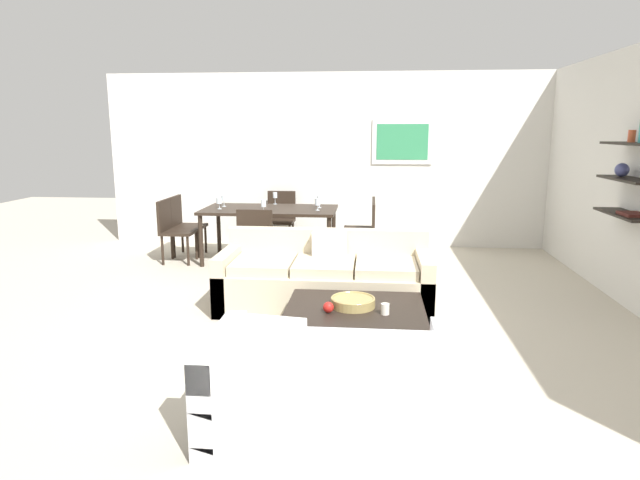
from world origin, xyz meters
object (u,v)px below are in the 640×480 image
(dining_table, at_px, (270,213))
(dining_chair_foot, at_px, (257,238))
(wine_glass_left_near, at_px, (219,201))
(coffee_table, at_px, (355,329))
(wine_glass_right_near, at_px, (318,202))
(wine_glass_foot, at_px, (263,204))
(candle_jar, at_px, (385,309))
(wine_glass_head, at_px, (275,196))
(dining_chair_left_far, at_px, (183,221))
(wine_glass_left_far, at_px, (224,199))
(apple_on_coffee_table, at_px, (328,307))
(wine_glass_right_far, at_px, (319,200))
(sofa_beige, at_px, (325,280))
(loveseat_white, at_px, (331,388))
(dining_chair_right_far, at_px, (365,224))
(dining_chair_head, at_px, (281,216))
(dining_chair_right_near, at_px, (365,230))
(dining_chair_left_near, at_px, (173,227))

(dining_table, distance_m, dining_chair_foot, 0.92)
(wine_glass_left_near, bearing_deg, coffee_table, -56.45)
(wine_glass_right_near, bearing_deg, wine_glass_foot, -155.56)
(candle_jar, distance_m, wine_glass_head, 4.03)
(dining_chair_left_far, bearing_deg, wine_glass_head, 9.02)
(wine_glass_left_far, bearing_deg, coffee_table, -58.50)
(dining_table, height_order, dining_chair_left_far, dining_chair_left_far)
(apple_on_coffee_table, bearing_deg, dining_table, 108.42)
(dining_chair_foot, xyz_separation_m, wine_glass_left_far, (-0.69, 1.02, 0.36))
(wine_glass_left_far, height_order, wine_glass_right_far, wine_glass_right_far)
(sofa_beige, xyz_separation_m, loveseat_white, (0.24, -2.39, 0.00))
(dining_chair_right_far, xyz_separation_m, wine_glass_head, (-1.33, 0.21, 0.37))
(loveseat_white, height_order, dining_table, loveseat_white)
(dining_chair_head, bearing_deg, dining_chair_right_near, -40.09)
(wine_glass_right_far, xyz_separation_m, wine_glass_right_near, (0.00, -0.24, -0.00))
(candle_jar, bearing_deg, dining_chair_foot, 123.20)
(coffee_table, relative_size, dining_chair_left_far, 1.31)
(dining_chair_head, height_order, wine_glass_foot, wine_glass_foot)
(dining_chair_head, distance_m, dining_chair_right_near, 1.74)
(apple_on_coffee_table, distance_m, dining_chair_foot, 2.59)
(dining_chair_right_far, bearing_deg, dining_table, -170.54)
(apple_on_coffee_table, relative_size, wine_glass_foot, 0.50)
(dining_chair_left_far, xyz_separation_m, wine_glass_right_far, (2.02, -0.10, 0.36))
(dining_chair_left_near, bearing_deg, wine_glass_right_far, 9.68)
(apple_on_coffee_table, height_order, dining_chair_foot, dining_chair_foot)
(dining_chair_left_near, xyz_separation_m, wine_glass_left_near, (0.65, 0.10, 0.35))
(wine_glass_head, bearing_deg, sofa_beige, -68.71)
(dining_chair_left_near, xyz_separation_m, dining_chair_head, (1.33, 1.12, 0.00))
(sofa_beige, xyz_separation_m, wine_glass_left_far, (-1.64, 2.12, 0.57))
(wine_glass_right_far, distance_m, wine_glass_right_near, 0.24)
(loveseat_white, relative_size, wine_glass_right_far, 9.31)
(loveseat_white, height_order, dining_chair_head, dining_chair_head)
(dining_chair_head, xyz_separation_m, dining_chair_left_far, (-1.33, -0.68, 0.00))
(dining_chair_left_near, bearing_deg, wine_glass_foot, -9.02)
(wine_glass_left_far, bearing_deg, wine_glass_right_far, -0.00)
(wine_glass_left_far, bearing_deg, loveseat_white, -67.40)
(dining_chair_foot, bearing_deg, wine_glass_head, 90.00)
(candle_jar, distance_m, dining_table, 3.61)
(dining_chair_right_far, xyz_separation_m, dining_chair_foot, (-1.33, -1.12, 0.00))
(apple_on_coffee_table, xyz_separation_m, dining_chair_right_near, (0.25, 3.03, 0.08))
(wine_glass_foot, bearing_deg, coffee_table, -64.17)
(loveseat_white, relative_size, wine_glass_left_far, 9.85)
(wine_glass_right_near, xyz_separation_m, wine_glass_foot, (-0.69, -0.31, 0.01))
(dining_table, height_order, wine_glass_head, wine_glass_head)
(sofa_beige, bearing_deg, dining_table, 115.37)
(dining_chair_left_far, bearing_deg, dining_chair_left_near, -90.00)
(wine_glass_right_near, bearing_deg, sofa_beige, -82.04)
(coffee_table, relative_size, wine_glass_left_far, 7.39)
(dining_table, bearing_deg, dining_chair_foot, -90.00)
(dining_table, xyz_separation_m, wine_glass_left_near, (-0.69, -0.12, 0.18))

